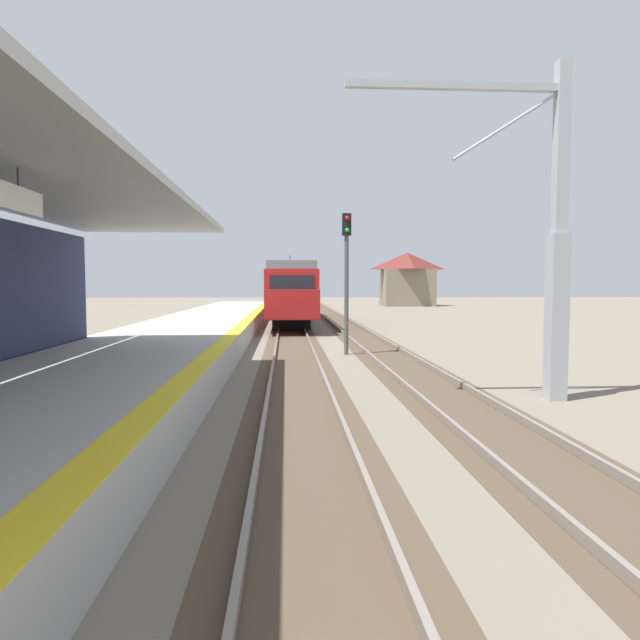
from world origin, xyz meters
TOP-DOWN VIEW (x-y plane):
  - station_platform at (-2.50, 16.00)m, footprint 5.00×80.00m
  - track_pair_nearest_platform at (1.90, 20.00)m, footprint 2.34×120.00m
  - track_pair_middle at (5.30, 20.00)m, footprint 2.34×120.00m
  - approaching_train at (1.90, 38.14)m, footprint 2.93×19.60m
  - rail_signal_post at (3.83, 20.86)m, footprint 0.32×0.34m
  - catenary_pylon_far_side at (7.37, 12.49)m, footprint 5.00×0.40m
  - distant_trackside_house at (16.22, 67.13)m, footprint 6.60×5.28m

SIDE VIEW (x-z plane):
  - track_pair_nearest_platform at x=1.90m, z-range -0.03..0.13m
  - track_pair_middle at x=5.30m, z-range -0.03..0.13m
  - station_platform at x=-2.50m, z-range 0.00..0.90m
  - approaching_train at x=1.90m, z-range -0.20..4.56m
  - rail_signal_post at x=3.83m, z-range 0.59..5.79m
  - distant_trackside_house at x=16.22m, z-range 0.14..6.54m
  - catenary_pylon_far_side at x=7.37m, z-range -0.15..7.35m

